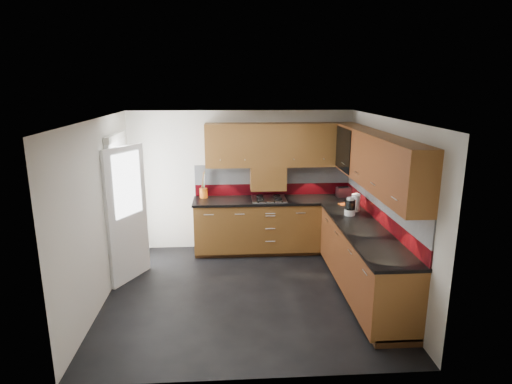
{
  "coord_description": "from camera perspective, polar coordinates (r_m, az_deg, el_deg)",
  "views": [
    {
      "loc": [
        -0.21,
        -5.43,
        2.83
      ],
      "look_at": [
        0.18,
        0.65,
        1.28
      ],
      "focal_mm": 30.0,
      "sensor_mm": 36.0,
      "label": 1
    }
  ],
  "objects": [
    {
      "name": "extractor_hood",
      "position": [
        7.26,
        1.62,
        1.92
      ],
      "size": [
        0.6,
        0.33,
        0.4
      ],
      "primitive_type": "cube",
      "color": "#5A3B14",
      "rests_on": "room"
    },
    {
      "name": "glass_cabinet",
      "position": [
        6.84,
        12.72,
        5.79
      ],
      "size": [
        0.32,
        0.8,
        0.66
      ],
      "color": "black",
      "rests_on": "room"
    },
    {
      "name": "upper_cabinets",
      "position": [
        6.45,
        9.3,
        5.22
      ],
      "size": [
        2.5,
        3.2,
        0.72
      ],
      "color": "#5A3B14",
      "rests_on": "room"
    },
    {
      "name": "orange_cloth",
      "position": [
        7.02,
        11.57,
        -1.61
      ],
      "size": [
        0.17,
        0.16,
        0.01
      ],
      "primitive_type": "cube",
      "rotation": [
        0.0,
        0.0,
        0.44
      ],
      "color": "#D85618",
      "rests_on": "countertop"
    },
    {
      "name": "back_door",
      "position": [
        6.62,
        -17.26,
        -2.16
      ],
      "size": [
        0.42,
        1.19,
        2.04
      ],
      "color": "white",
      "rests_on": "room"
    },
    {
      "name": "backsplash",
      "position": [
        6.72,
        9.2,
        0.12
      ],
      "size": [
        2.7,
        3.2,
        0.54
      ],
      "color": "#660912",
      "rests_on": "countertop"
    },
    {
      "name": "room",
      "position": [
        5.59,
        -1.41,
        0.48
      ],
      "size": [
        4.0,
        3.8,
        2.64
      ],
      "color": "black"
    },
    {
      "name": "utensil_pot",
      "position": [
        7.32,
        -7.01,
        0.01
      ],
      "size": [
        0.13,
        0.13,
        0.47
      ],
      "color": "#C55912",
      "rests_on": "countertop"
    },
    {
      "name": "food_processor",
      "position": [
        6.46,
        12.43,
        -1.98
      ],
      "size": [
        0.16,
        0.16,
        0.27
      ],
      "color": "white",
      "rests_on": "countertop"
    },
    {
      "name": "countertop",
      "position": [
        6.54,
        7.63,
        -2.85
      ],
      "size": [
        2.72,
        3.22,
        0.04
      ],
      "color": "black",
      "rests_on": "base_cabinets"
    },
    {
      "name": "base_cabinets",
      "position": [
        6.72,
        7.58,
        -6.74
      ],
      "size": [
        2.7,
        3.2,
        0.95
      ],
      "color": "#5A3B14",
      "rests_on": "room"
    },
    {
      "name": "toaster",
      "position": [
        7.5,
        11.58,
        0.01
      ],
      "size": [
        0.25,
        0.17,
        0.17
      ],
      "color": "silver",
      "rests_on": "countertop"
    },
    {
      "name": "paper_towel",
      "position": [
        6.67,
        13.15,
        -1.41
      ],
      "size": [
        0.15,
        0.15,
        0.27
      ],
      "primitive_type": "cylinder",
      "rotation": [
        0.0,
        0.0,
        -0.24
      ],
      "color": "white",
      "rests_on": "countertop"
    },
    {
      "name": "gas_hob",
      "position": [
        7.18,
        1.73,
        -0.9
      ],
      "size": [
        0.57,
        0.5,
        0.04
      ],
      "color": "silver",
      "rests_on": "countertop"
    }
  ]
}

